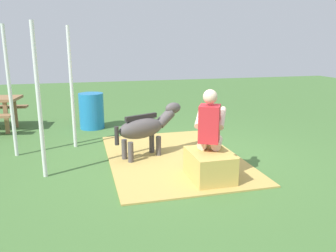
# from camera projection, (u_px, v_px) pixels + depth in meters

# --- Properties ---
(ground_plane) EXTENTS (24.00, 24.00, 0.00)m
(ground_plane) POSITION_uv_depth(u_px,v_px,m) (185.00, 160.00, 5.73)
(ground_plane) COLOR #426B33
(hay_patch) EXTENTS (3.10, 2.17, 0.02)m
(hay_patch) POSITION_uv_depth(u_px,v_px,m) (173.00, 157.00, 5.82)
(hay_patch) COLOR tan
(hay_patch) RESTS_ON ground
(hay_bale) EXTENTS (0.74, 0.56, 0.42)m
(hay_bale) POSITION_uv_depth(u_px,v_px,m) (209.00, 166.00, 4.85)
(hay_bale) COLOR tan
(hay_bale) RESTS_ON ground
(person_seated) EXTENTS (0.72, 0.59, 1.30)m
(person_seated) POSITION_uv_depth(u_px,v_px,m) (210.00, 130.00, 4.89)
(person_seated) COLOR beige
(person_seated) RESTS_ON ground
(pony_standing) EXTENTS (0.72, 1.27, 0.89)m
(pony_standing) POSITION_uv_depth(u_px,v_px,m) (146.00, 127.00, 5.73)
(pony_standing) COLOR #4C4747
(pony_standing) RESTS_ON ground
(water_barrel) EXTENTS (0.55, 0.55, 0.80)m
(water_barrel) POSITION_uv_depth(u_px,v_px,m) (92.00, 111.00, 7.74)
(water_barrel) COLOR #1E72B2
(water_barrel) RESTS_ON ground
(tent_pole_left) EXTENTS (0.06, 0.06, 2.21)m
(tent_pole_left) POSITION_uv_depth(u_px,v_px,m) (39.00, 102.00, 4.76)
(tent_pole_left) COLOR silver
(tent_pole_left) RESTS_ON ground
(tent_pole_right) EXTENTS (0.06, 0.06, 2.21)m
(tent_pole_right) POSITION_uv_depth(u_px,v_px,m) (72.00, 88.00, 6.19)
(tent_pole_right) COLOR silver
(tent_pole_right) RESTS_ON ground
(tent_pole_mid) EXTENTS (0.06, 0.06, 2.21)m
(tent_pole_mid) POSITION_uv_depth(u_px,v_px,m) (10.00, 93.00, 5.68)
(tent_pole_mid) COLOR silver
(tent_pole_mid) RESTS_ON ground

